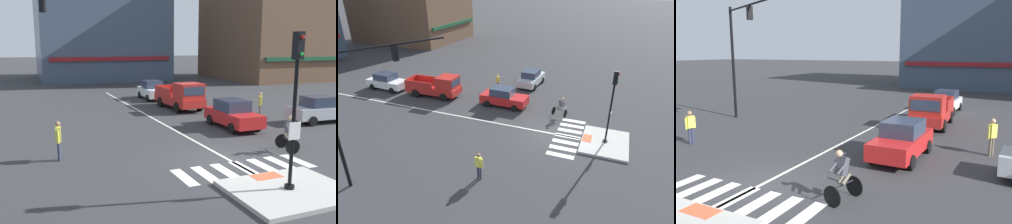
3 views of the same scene
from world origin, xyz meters
TOP-DOWN VIEW (x-y plane):
  - ground_plane at (0.00, 0.00)m, footprint 300.00×300.00m
  - traffic_island at (0.00, -3.43)m, footprint 3.92×3.09m
  - tactile_pad_front at (0.00, -2.24)m, footprint 1.10×0.60m
  - signal_pole at (0.00, -3.44)m, footprint 0.44×0.38m
  - crosswalk_stripe_a at (-2.59, -0.89)m, footprint 0.44×1.80m
  - crosswalk_stripe_b at (-1.73, -0.89)m, footprint 0.44×1.80m
  - crosswalk_stripe_c at (-0.86, -0.89)m, footprint 0.44×1.80m
  - crosswalk_stripe_d at (0.00, -0.89)m, footprint 0.44×1.80m
  - crosswalk_stripe_e at (0.86, -0.89)m, footprint 0.44×1.80m
  - crosswalk_stripe_f at (1.73, -0.89)m, footprint 0.44×1.80m
  - crosswalk_stripe_g at (2.59, -0.89)m, footprint 0.44×1.80m
  - lane_centre_line at (-0.01, 10.00)m, footprint 0.14×28.00m
  - traffic_light_mast at (-8.69, 8.55)m, footprint 5.86×3.15m
  - car_white_eastbound_distant at (2.87, 18.02)m, footprint 1.95×4.15m
  - car_silver_cross_right at (9.28, 4.75)m, footprint 4.18×2.00m
  - car_red_eastbound_mid at (3.38, 5.44)m, footprint 1.90×4.13m
  - pickup_truck_red_eastbound_far at (3.10, 12.09)m, footprint 2.22×5.18m
  - cyclist at (3.11, 0.35)m, footprint 0.89×1.21m
  - pedestrian_at_curb_left at (-6.61, 2.85)m, footprint 0.26×0.55m
  - pedestrian_waiting_far_side at (6.80, 7.50)m, footprint 0.39×0.47m

SIDE VIEW (x-z plane):
  - ground_plane at x=0.00m, z-range 0.00..0.00m
  - crosswalk_stripe_a at x=-2.59m, z-range 0.00..0.01m
  - crosswalk_stripe_b at x=-1.73m, z-range 0.00..0.01m
  - crosswalk_stripe_c at x=-0.86m, z-range 0.00..0.01m
  - crosswalk_stripe_d at x=0.00m, z-range 0.00..0.01m
  - crosswalk_stripe_e at x=0.86m, z-range 0.00..0.01m
  - crosswalk_stripe_f at x=1.73m, z-range 0.00..0.01m
  - crosswalk_stripe_g at x=2.59m, z-range 0.00..0.01m
  - lane_centre_line at x=-0.01m, z-range 0.00..0.01m
  - traffic_island at x=0.00m, z-range 0.00..0.15m
  - tactile_pad_front at x=0.00m, z-range 0.15..0.16m
  - car_white_eastbound_distant at x=2.87m, z-range -0.01..1.63m
  - car_silver_cross_right at x=9.28m, z-range -0.01..1.63m
  - car_red_eastbound_mid at x=3.38m, z-range -0.01..1.63m
  - cyclist at x=3.11m, z-range 0.03..1.71m
  - pickup_truck_red_eastbound_far at x=3.10m, z-range -0.06..2.02m
  - pedestrian_at_curb_left at x=-6.61m, z-range 0.15..1.82m
  - pedestrian_waiting_far_side at x=6.80m, z-range 0.15..1.82m
  - signal_pole at x=0.00m, z-range 0.65..5.64m
  - traffic_light_mast at x=-8.69m, z-range 1.22..8.68m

